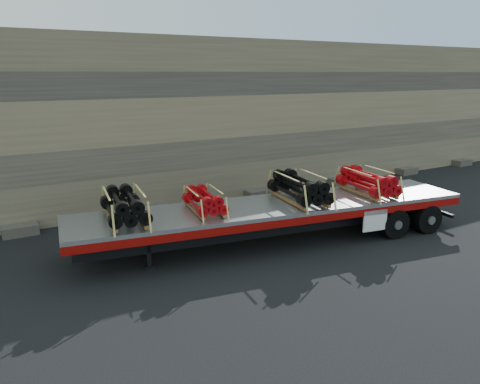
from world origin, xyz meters
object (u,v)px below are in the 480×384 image
at_px(bundle_front, 125,207).
at_px(bundle_midrear, 299,189).
at_px(bundle_rear, 368,182).
at_px(trailer, 275,223).
at_px(bundle_midfront, 204,201).

distance_m(bundle_front, bundle_midrear, 5.77).
distance_m(bundle_front, bundle_rear, 8.53).
xyz_separation_m(bundle_midrear, bundle_rear, (2.72, -0.44, -0.02)).
distance_m(trailer, bundle_front, 4.99).
bearing_deg(bundle_midrear, bundle_rear, 0.00).
bearing_deg(bundle_rear, bundle_midfront, -180.00).
bearing_deg(bundle_midfront, bundle_midrear, 0.00).
bearing_deg(bundle_front, trailer, -0.00).
bearing_deg(bundle_front, bundle_midfront, -0.00).
relative_size(trailer, bundle_front, 5.74).
bearing_deg(trailer, bundle_midrear, 0.00).
relative_size(bundle_midrear, bundle_rear, 1.06).
height_order(bundle_front, bundle_rear, bundle_front).
height_order(trailer, bundle_front, bundle_front).
relative_size(bundle_front, bundle_rear, 1.01).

